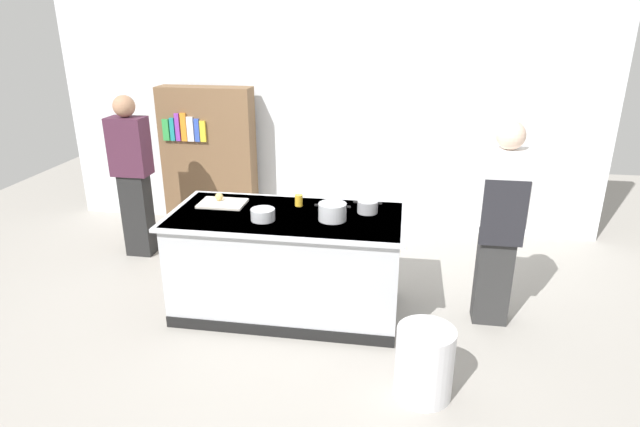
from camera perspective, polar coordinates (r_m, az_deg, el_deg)
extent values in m
plane|color=#9E9991|center=(4.83, -3.36, -10.16)|extent=(10.00, 10.00, 0.00)
cube|color=silver|center=(6.29, 0.52, 11.78)|extent=(6.40, 0.12, 3.00)
cube|color=#B7BABF|center=(4.61, -3.48, -5.35)|extent=(1.90, 0.90, 0.90)
cube|color=#B7BABF|center=(4.44, -3.60, -0.29)|extent=(1.98, 0.98, 0.03)
cube|color=black|center=(4.43, -4.66, -12.56)|extent=(1.90, 0.01, 0.10)
cube|color=silver|center=(4.74, -10.45, 1.08)|extent=(0.40, 0.28, 0.02)
sphere|color=tan|center=(4.77, -10.80, 1.77)|extent=(0.07, 0.07, 0.07)
cylinder|color=#B7BABF|center=(4.29, 1.34, 0.20)|extent=(0.23, 0.23, 0.14)
cube|color=black|center=(4.29, -0.36, 0.91)|extent=(0.04, 0.02, 0.01)
cube|color=black|center=(4.26, 3.07, 0.72)|extent=(0.04, 0.02, 0.01)
cylinder|color=#99999E|center=(4.47, 5.14, 0.73)|extent=(0.17, 0.17, 0.10)
cube|color=black|center=(4.47, 3.85, 1.24)|extent=(0.04, 0.02, 0.01)
cube|color=black|center=(4.46, 6.46, 1.09)|extent=(0.04, 0.02, 0.01)
cylinder|color=#B7BABF|center=(4.32, -6.17, -0.11)|extent=(0.20, 0.20, 0.09)
cylinder|color=yellow|center=(4.62, -2.30, 1.42)|extent=(0.07, 0.07, 0.10)
cylinder|color=silver|center=(3.79, 11.16, -15.46)|extent=(0.39, 0.39, 0.51)
cube|color=#303030|center=(4.67, 18.15, -6.06)|extent=(0.28, 0.20, 0.90)
cube|color=white|center=(4.40, 19.22, 2.72)|extent=(0.38, 0.24, 0.60)
sphere|color=beige|center=(4.30, 19.86, 7.91)|extent=(0.22, 0.22, 0.22)
cube|color=#232328|center=(4.34, 19.20, -0.04)|extent=(0.34, 0.02, 0.54)
cube|color=black|center=(6.02, -18.99, -0.13)|extent=(0.28, 0.20, 0.90)
cube|color=#472236|center=(5.81, -19.84, 6.80)|extent=(0.38, 0.24, 0.60)
sphere|color=#A87A5B|center=(5.73, -20.34, 10.78)|extent=(0.22, 0.22, 0.22)
cube|color=brown|center=(6.48, -11.83, 5.73)|extent=(1.10, 0.28, 1.70)
cube|color=green|center=(6.42, -16.24, 8.63)|extent=(0.07, 0.03, 0.24)
cube|color=teal|center=(6.38, -15.60, 8.71)|extent=(0.05, 0.03, 0.26)
cube|color=purple|center=(6.35, -15.08, 8.95)|extent=(0.05, 0.03, 0.32)
cube|color=orange|center=(6.32, -14.45, 8.98)|extent=(0.07, 0.03, 0.32)
cube|color=white|center=(6.30, -13.77, 8.80)|extent=(0.08, 0.03, 0.28)
cube|color=#3351B7|center=(6.27, -13.09, 8.72)|extent=(0.06, 0.03, 0.26)
cube|color=yellow|center=(6.24, -12.48, 8.62)|extent=(0.07, 0.03, 0.24)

